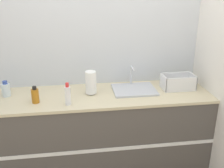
{
  "coord_description": "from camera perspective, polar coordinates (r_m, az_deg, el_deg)",
  "views": [
    {
      "loc": [
        -0.19,
        -2.2,
        2.0
      ],
      "look_at": [
        0.17,
        0.29,
        1.03
      ],
      "focal_mm": 42.0,
      "sensor_mm": 36.0,
      "label": 1
    }
  ],
  "objects": [
    {
      "name": "wall_back",
      "position": [
        2.98,
        -4.33,
        7.31
      ],
      "size": [
        4.83,
        0.06,
        2.6
      ],
      "color": "silver",
      "rests_on": "ground_plane"
    },
    {
      "name": "wall_right",
      "position": [
        2.99,
        20.85,
        6.05
      ],
      "size": [
        0.06,
        2.65,
        2.6
      ],
      "color": "silver",
      "rests_on": "ground_plane"
    },
    {
      "name": "counter_cabinet",
      "position": [
        2.97,
        -3.38,
        -10.37
      ],
      "size": [
        2.45,
        0.68,
        0.91
      ],
      "color": "#514C47",
      "rests_on": "ground_plane"
    },
    {
      "name": "sink",
      "position": [
        2.86,
        4.79,
        -1.03
      ],
      "size": [
        0.46,
        0.37,
        0.23
      ],
      "color": "silver",
      "rests_on": "counter_cabinet"
    },
    {
      "name": "paper_towel_roll",
      "position": [
        2.73,
        -4.62,
        0.29
      ],
      "size": [
        0.11,
        0.11,
        0.25
      ],
      "color": "#4C4C51",
      "rests_on": "counter_cabinet"
    },
    {
      "name": "dish_rack",
      "position": [
        2.98,
        14.15,
        0.14
      ],
      "size": [
        0.35,
        0.21,
        0.16
      ],
      "color": "white",
      "rests_on": "counter_cabinet"
    },
    {
      "name": "bottle_clear",
      "position": [
        2.9,
        -22.08,
        -1.11
      ],
      "size": [
        0.09,
        0.09,
        0.16
      ],
      "color": "silver",
      "rests_on": "counter_cabinet"
    },
    {
      "name": "bottle_white_spray",
      "position": [
        2.53,
        -9.61,
        -2.4
      ],
      "size": [
        0.06,
        0.06,
        0.22
      ],
      "color": "white",
      "rests_on": "counter_cabinet"
    },
    {
      "name": "bottle_amber",
      "position": [
        2.65,
        -16.38,
        -2.42
      ],
      "size": [
        0.07,
        0.07,
        0.17
      ],
      "color": "#B26B19",
      "rests_on": "counter_cabinet"
    }
  ]
}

